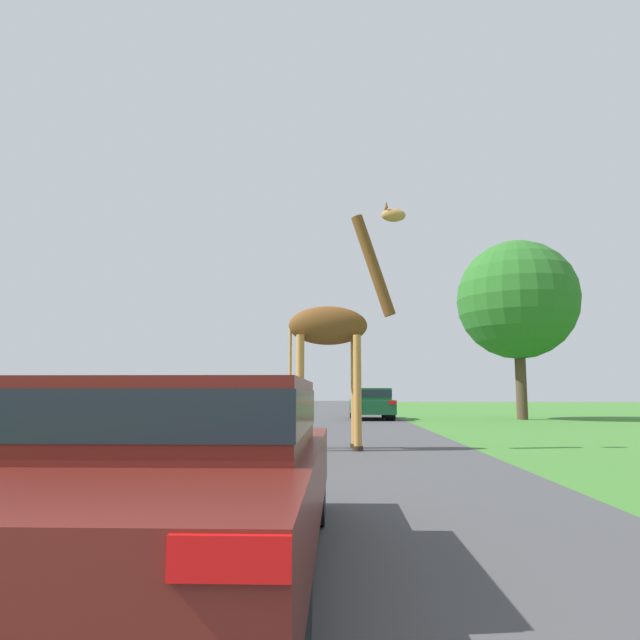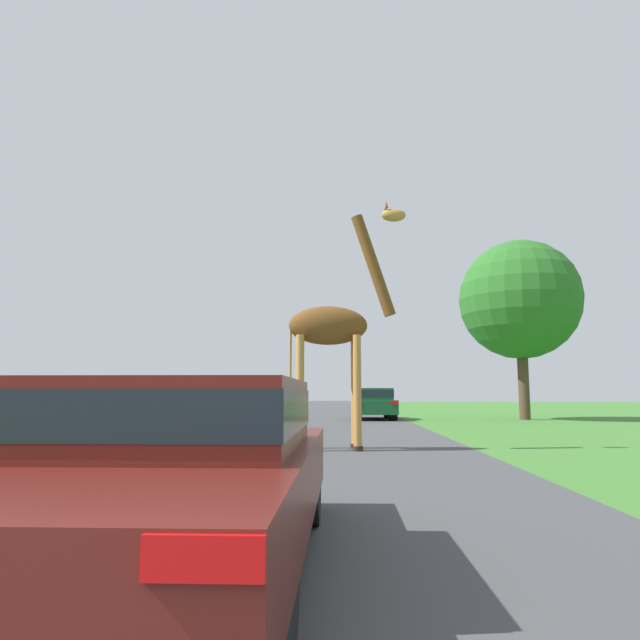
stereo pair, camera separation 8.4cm
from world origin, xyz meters
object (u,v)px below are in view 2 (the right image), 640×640
at_px(giraffe_near_road, 334,331).
at_px(car_queue_right, 373,403).
at_px(car_lead_maroon, 173,465).
at_px(car_queue_left, 240,406).
at_px(tree_left_edge, 520,300).

height_order(giraffe_near_road, car_queue_right, giraffe_near_road).
height_order(car_lead_maroon, car_queue_left, car_queue_left).
height_order(car_lead_maroon, car_queue_right, car_queue_right).
distance_m(car_lead_maroon, tree_left_edge, 25.35).
bearing_deg(car_queue_right, car_queue_left, -124.84).
relative_size(car_lead_maroon, car_queue_left, 1.07).
height_order(car_queue_left, tree_left_edge, tree_left_edge).
bearing_deg(car_lead_maroon, giraffe_near_road, 83.16).
xyz_separation_m(car_lead_maroon, car_queue_left, (-2.38, 15.96, 0.04)).
height_order(car_queue_right, car_queue_left, car_queue_right).
relative_size(giraffe_near_road, tree_left_edge, 0.66).
height_order(giraffe_near_road, car_lead_maroon, giraffe_near_road).
bearing_deg(car_queue_right, tree_left_edge, -1.98).
xyz_separation_m(car_queue_right, car_queue_left, (-5.03, -7.22, -0.01)).
bearing_deg(car_queue_right, giraffe_near_road, -96.32).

